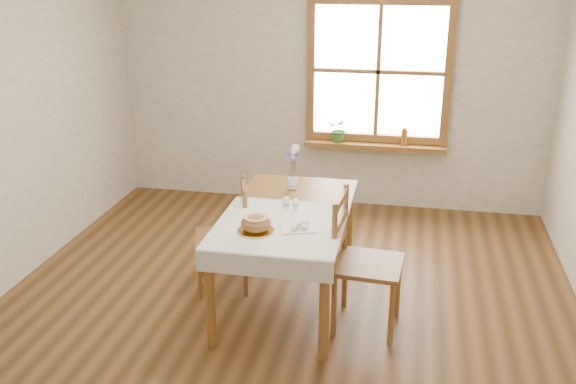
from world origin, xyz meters
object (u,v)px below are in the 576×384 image
bread_plate (256,231)px  flower_vase (293,184)px  dining_table (288,221)px  chair_left (222,236)px  chair_right (368,263)px

bread_plate → flower_vase: bearing=85.0°
dining_table → flower_vase: 0.50m
dining_table → bread_plate: (-0.14, -0.45, 0.10)m
chair_left → bread_plate: bearing=21.1°
dining_table → chair_right: size_ratio=1.58×
chair_left → flower_vase: bearing=110.3°
dining_table → flower_vase: size_ratio=17.73×
chair_right → bread_plate: 0.84m
dining_table → chair_left: 0.61m
dining_table → chair_right: (0.64, -0.26, -0.16)m
chair_right → flower_vase: bearing=47.4°
bread_plate → flower_vase: flower_vase is taller
chair_right → bread_plate: chair_right is taller
chair_left → flower_vase: 0.72m
chair_left → chair_right: size_ratio=0.89×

